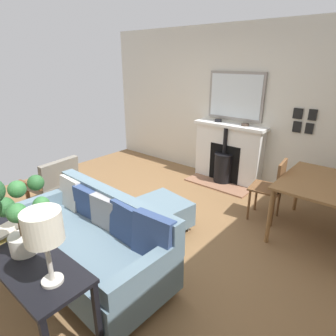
{
  "coord_description": "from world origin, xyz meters",
  "views": [
    {
      "loc": [
        2.17,
        2.46,
        2.09
      ],
      "look_at": [
        -0.42,
        0.27,
        0.8
      ],
      "focal_mm": 30.38,
      "sensor_mm": 36.0,
      "label": 1
    }
  ],
  "objects_px": {
    "table_lamp_far_end": "(43,229)",
    "sofa": "(93,241)",
    "mantel_bowl_near": "(218,120)",
    "mantel_bowl_far": "(245,124)",
    "armchair_accent": "(54,180)",
    "potted_plant": "(14,210)",
    "ottoman": "(161,213)",
    "console_table": "(12,252)",
    "dining_chair_near_fireplace": "(273,185)",
    "fireplace": "(227,156)",
    "book_stack": "(3,234)",
    "dining_table": "(323,188)"
  },
  "relations": [
    {
      "from": "book_stack",
      "to": "dining_chair_near_fireplace",
      "type": "relative_size",
      "value": 0.33
    },
    {
      "from": "mantel_bowl_near",
      "to": "sofa",
      "type": "distance_m",
      "value": 3.15
    },
    {
      "from": "armchair_accent",
      "to": "potted_plant",
      "type": "distance_m",
      "value": 2.26
    },
    {
      "from": "fireplace",
      "to": "ottoman",
      "type": "distance_m",
      "value": 2.0
    },
    {
      "from": "ottoman",
      "to": "table_lamp_far_end",
      "type": "height_order",
      "value": "table_lamp_far_end"
    },
    {
      "from": "potted_plant",
      "to": "dining_chair_near_fireplace",
      "type": "xyz_separation_m",
      "value": [
        -2.9,
        0.8,
        -0.58
      ]
    },
    {
      "from": "mantel_bowl_near",
      "to": "book_stack",
      "type": "bearing_deg",
      "value": 3.93
    },
    {
      "from": "sofa",
      "to": "console_table",
      "type": "xyz_separation_m",
      "value": [
        0.73,
        -0.01,
        0.29
      ]
    },
    {
      "from": "mantel_bowl_far",
      "to": "ottoman",
      "type": "xyz_separation_m",
      "value": [
        2.02,
        -0.11,
        -0.83
      ]
    },
    {
      "from": "mantel_bowl_far",
      "to": "book_stack",
      "type": "distance_m",
      "value": 3.8
    },
    {
      "from": "potted_plant",
      "to": "book_stack",
      "type": "height_order",
      "value": "potted_plant"
    },
    {
      "from": "mantel_bowl_far",
      "to": "sofa",
      "type": "relative_size",
      "value": 0.07
    },
    {
      "from": "console_table",
      "to": "potted_plant",
      "type": "bearing_deg",
      "value": 93.86
    },
    {
      "from": "ottoman",
      "to": "table_lamp_far_end",
      "type": "xyz_separation_m",
      "value": [
        1.75,
        0.62,
        0.89
      ]
    },
    {
      "from": "table_lamp_far_end",
      "to": "dining_chair_near_fireplace",
      "type": "distance_m",
      "value": 3.0
    },
    {
      "from": "table_lamp_far_end",
      "to": "armchair_accent",
      "type": "bearing_deg",
      "value": -118.59
    },
    {
      "from": "mantel_bowl_near",
      "to": "console_table",
      "type": "distance_m",
      "value": 3.82
    },
    {
      "from": "mantel_bowl_far",
      "to": "dining_chair_near_fireplace",
      "type": "relative_size",
      "value": 0.14
    },
    {
      "from": "armchair_accent",
      "to": "potted_plant",
      "type": "bearing_deg",
      "value": 56.09
    },
    {
      "from": "mantel_bowl_near",
      "to": "sofa",
      "type": "relative_size",
      "value": 0.07
    },
    {
      "from": "table_lamp_far_end",
      "to": "dining_table",
      "type": "bearing_deg",
      "value": 161.91
    },
    {
      "from": "fireplace",
      "to": "dining_chair_near_fireplace",
      "type": "relative_size",
      "value": 1.48
    },
    {
      "from": "mantel_bowl_far",
      "to": "dining_chair_near_fireplace",
      "type": "distance_m",
      "value": 1.35
    },
    {
      "from": "dining_table",
      "to": "dining_chair_near_fireplace",
      "type": "height_order",
      "value": "dining_chair_near_fireplace"
    },
    {
      "from": "dining_table",
      "to": "dining_chair_near_fireplace",
      "type": "relative_size",
      "value": 1.31
    },
    {
      "from": "mantel_bowl_far",
      "to": "book_stack",
      "type": "bearing_deg",
      "value": -3.9
    },
    {
      "from": "fireplace",
      "to": "dining_table",
      "type": "height_order",
      "value": "fireplace"
    },
    {
      "from": "console_table",
      "to": "sofa",
      "type": "bearing_deg",
      "value": 179.51
    },
    {
      "from": "dining_table",
      "to": "fireplace",
      "type": "bearing_deg",
      "value": -115.66
    },
    {
      "from": "mantel_bowl_far",
      "to": "dining_table",
      "type": "xyz_separation_m",
      "value": [
        0.87,
        1.46,
        -0.42
      ]
    },
    {
      "from": "console_table",
      "to": "dining_chair_near_fireplace",
      "type": "height_order",
      "value": "dining_chair_near_fireplace"
    },
    {
      "from": "mantel_bowl_near",
      "to": "console_table",
      "type": "relative_size",
      "value": 0.07
    },
    {
      "from": "mantel_bowl_near",
      "to": "console_table",
      "type": "bearing_deg",
      "value": 5.88
    },
    {
      "from": "armchair_accent",
      "to": "dining_table",
      "type": "bearing_deg",
      "value": 117.85
    },
    {
      "from": "armchair_accent",
      "to": "mantel_bowl_near",
      "type": "bearing_deg",
      "value": 154.72
    },
    {
      "from": "console_table",
      "to": "book_stack",
      "type": "xyz_separation_m",
      "value": [
        0.0,
        -0.13,
        0.11
      ]
    },
    {
      "from": "ottoman",
      "to": "console_table",
      "type": "height_order",
      "value": "console_table"
    },
    {
      "from": "console_table",
      "to": "book_stack",
      "type": "bearing_deg",
      "value": -89.68
    },
    {
      "from": "sofa",
      "to": "console_table",
      "type": "height_order",
      "value": "sofa"
    },
    {
      "from": "mantel_bowl_far",
      "to": "dining_table",
      "type": "height_order",
      "value": "mantel_bowl_far"
    },
    {
      "from": "ottoman",
      "to": "book_stack",
      "type": "relative_size",
      "value": 2.56
    },
    {
      "from": "fireplace",
      "to": "potted_plant",
      "type": "distance_m",
      "value": 3.78
    },
    {
      "from": "ottoman",
      "to": "armchair_accent",
      "type": "distance_m",
      "value": 1.71
    },
    {
      "from": "mantel_bowl_far",
      "to": "dining_chair_near_fireplace",
      "type": "xyz_separation_m",
      "value": [
        0.86,
        0.87,
        -0.56
      ]
    },
    {
      "from": "dining_table",
      "to": "ottoman",
      "type": "bearing_deg",
      "value": -53.72
    },
    {
      "from": "sofa",
      "to": "book_stack",
      "type": "distance_m",
      "value": 0.85
    },
    {
      "from": "fireplace",
      "to": "sofa",
      "type": "relative_size",
      "value": 0.7
    },
    {
      "from": "sofa",
      "to": "mantel_bowl_far",
      "type": "bearing_deg",
      "value": 177.71
    },
    {
      "from": "table_lamp_far_end",
      "to": "sofa",
      "type": "bearing_deg",
      "value": -139.15
    },
    {
      "from": "mantel_bowl_near",
      "to": "mantel_bowl_far",
      "type": "relative_size",
      "value": 1.0
    }
  ]
}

